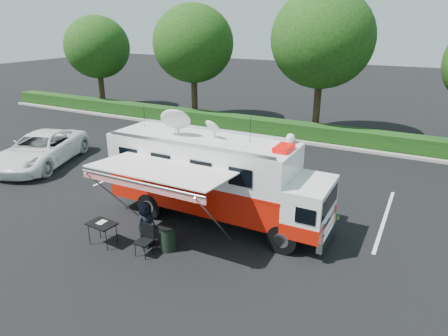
# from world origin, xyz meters

# --- Properties ---
(ground_plane) EXTENTS (120.00, 120.00, 0.00)m
(ground_plane) POSITION_xyz_m (0.00, 0.00, 0.00)
(ground_plane) COLOR black
(ground_plane) RESTS_ON ground
(back_border) EXTENTS (60.00, 6.14, 8.87)m
(back_border) POSITION_xyz_m (1.14, 12.90, 5.00)
(back_border) COLOR #9E998E
(back_border) RESTS_ON ground_plane
(stall_lines) EXTENTS (24.12, 5.50, 0.01)m
(stall_lines) POSITION_xyz_m (-0.50, 3.00, 0.00)
(stall_lines) COLOR silver
(stall_lines) RESTS_ON ground_plane
(command_truck) EXTENTS (8.22, 2.26, 3.95)m
(command_truck) POSITION_xyz_m (-0.07, -0.00, 1.69)
(command_truck) COLOR black
(command_truck) RESTS_ON ground_plane
(awning) EXTENTS (4.49, 2.34, 2.71)m
(awning) POSITION_xyz_m (-0.81, -2.35, 2.54)
(awning) COLOR silver
(awning) RESTS_ON ground_plane
(white_suv) EXTENTS (4.52, 6.40, 1.62)m
(white_suv) POSITION_xyz_m (-10.90, 1.16, 0.00)
(white_suv) COLOR white
(white_suv) RESTS_ON ground_plane
(person) EXTENTS (0.55, 0.79, 1.54)m
(person) POSITION_xyz_m (-1.23, -2.63, 0.00)
(person) COLOR black
(person) RESTS_ON ground_plane
(folding_table) EXTENTS (0.97, 0.73, 0.78)m
(folding_table) POSITION_xyz_m (-2.54, -3.26, 0.73)
(folding_table) COLOR black
(folding_table) RESTS_ON ground_plane
(folding_chair) EXTENTS (0.51, 0.53, 1.01)m
(folding_chair) POSITION_xyz_m (-0.92, -3.05, 0.60)
(folding_chair) COLOR black
(folding_chair) RESTS_ON ground_plane
(trash_bin) EXTENTS (0.57, 0.57, 0.85)m
(trash_bin) POSITION_xyz_m (-0.45, -2.53, 0.43)
(trash_bin) COLOR black
(trash_bin) RESTS_ON ground_plane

